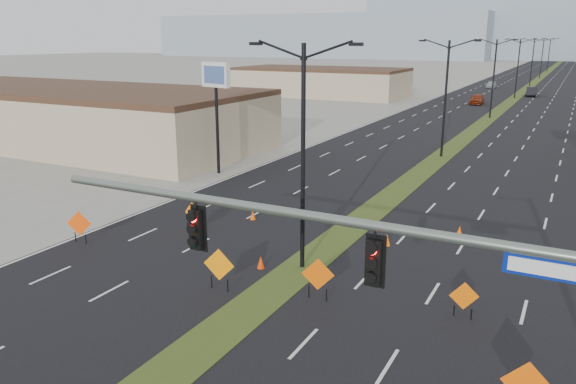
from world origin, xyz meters
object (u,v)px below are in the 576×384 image
at_px(cone_2, 459,231).
at_px(streetlight_6, 549,54).
at_px(signal_mast, 455,296).
at_px(car_mid, 531,92).
at_px(streetlight_4, 532,61).
at_px(construction_sign_5, 464,297).
at_px(construction_sign_3, 318,276).
at_px(cone_3, 253,215).
at_px(streetlight_5, 542,57).
at_px(car_left, 477,99).
at_px(construction_sign_0, 79,225).
at_px(construction_sign_1, 192,215).
at_px(car_far, 491,85).
at_px(cone_1, 387,240).
at_px(cone_0, 261,262).
at_px(streetlight_2, 494,76).
at_px(streetlight_3, 518,67).
at_px(construction_sign_2, 219,266).
at_px(pole_sign_west, 216,84).
at_px(streetlight_0, 303,152).
at_px(streetlight_1, 446,95).

bearing_deg(cone_2, streetlight_6, 91.99).
bearing_deg(signal_mast, car_mid, 93.65).
distance_m(streetlight_4, construction_sign_5, 113.89).
xyz_separation_m(construction_sign_3, cone_3, (-7.62, 7.63, -0.76)).
height_order(streetlight_5, construction_sign_5, streetlight_5).
xyz_separation_m(car_left, construction_sign_0, (-7.22, -74.03, 0.20)).
relative_size(car_mid, construction_sign_1, 2.88).
distance_m(signal_mast, construction_sign_5, 9.38).
bearing_deg(signal_mast, streetlight_5, 93.26).
height_order(car_far, cone_1, car_far).
relative_size(streetlight_4, cone_0, 16.74).
bearing_deg(cone_3, construction_sign_3, -45.05).
height_order(signal_mast, cone_2, signal_mast).
xyz_separation_m(streetlight_2, streetlight_6, (0.00, 112.00, 0.00)).
relative_size(streetlight_4, streetlight_5, 1.00).
distance_m(streetlight_3, construction_sign_2, 87.89).
height_order(cone_1, pole_sign_west, pole_sign_west).
height_order(streetlight_4, car_far, streetlight_4).
relative_size(car_far, construction_sign_1, 2.62).
relative_size(construction_sign_3, construction_sign_5, 1.22).
xyz_separation_m(car_left, cone_0, (2.65, -72.61, -0.51)).
bearing_deg(construction_sign_0, pole_sign_west, 77.00).
distance_m(construction_sign_0, pole_sign_west, 17.35).
relative_size(signal_mast, streetlight_0, 1.63).
distance_m(streetlight_4, cone_1, 107.66).
distance_m(streetlight_5, construction_sign_3, 142.76).
bearing_deg(car_left, streetlight_0, -88.50).
height_order(car_far, cone_2, car_far).
xyz_separation_m(signal_mast, streetlight_6, (-8.56, 178.00, 0.63)).
xyz_separation_m(car_left, car_far, (-2.53, 32.33, -0.16)).
distance_m(car_far, construction_sign_5, 106.46).
bearing_deg(construction_sign_1, streetlight_6, 106.52).
distance_m(construction_sign_2, pole_sign_west, 21.98).
bearing_deg(construction_sign_2, construction_sign_3, 7.37).
distance_m(construction_sign_2, construction_sign_3, 4.14).
xyz_separation_m(streetlight_2, construction_sign_0, (-11.50, -58.41, -4.42)).
distance_m(car_mid, cone_3, 84.72).
relative_size(signal_mast, streetlight_6, 1.63).
xyz_separation_m(construction_sign_2, construction_sign_5, (9.48, 2.20, -0.24)).
bearing_deg(cone_3, signal_mast, -46.54).
height_order(streetlight_4, car_left, streetlight_4).
height_order(construction_sign_1, cone_1, construction_sign_1).
bearing_deg(construction_sign_0, streetlight_1, 47.48).
xyz_separation_m(streetlight_4, construction_sign_2, (-2.00, -115.76, -4.33)).
distance_m(streetlight_4, cone_2, 104.70).
xyz_separation_m(streetlight_3, construction_sign_0, (-11.50, -86.41, -4.42)).
bearing_deg(streetlight_4, construction_sign_0, -95.74).
distance_m(signal_mast, cone_0, 14.32).
distance_m(car_far, construction_sign_3, 106.98).
height_order(streetlight_5, car_far, streetlight_5).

